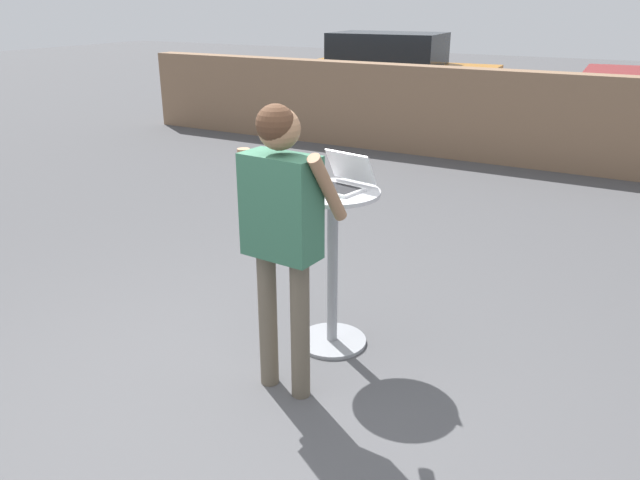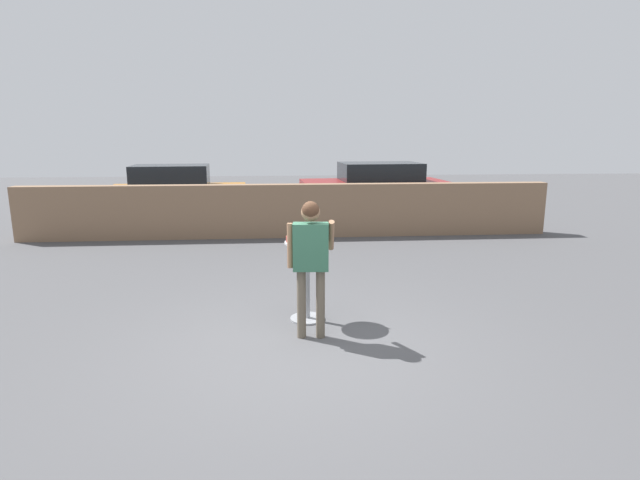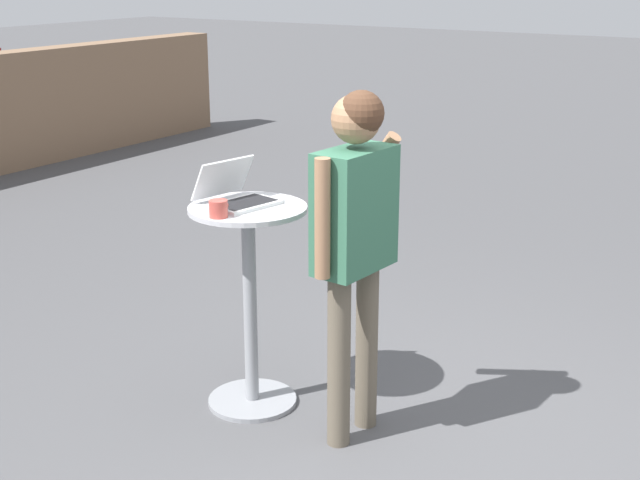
# 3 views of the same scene
# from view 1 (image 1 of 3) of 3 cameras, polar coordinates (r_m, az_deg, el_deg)

# --- Properties ---
(ground_plane) EXTENTS (50.00, 50.00, 0.00)m
(ground_plane) POSITION_cam_1_polar(r_m,az_deg,el_deg) (3.68, -8.26, -15.57)
(ground_plane) COLOR #4C4C4F
(pavement_kerb) EXTENTS (12.76, 0.35, 1.29)m
(pavement_kerb) POSITION_cam_1_polar(r_m,az_deg,el_deg) (9.21, 17.54, 10.56)
(pavement_kerb) COLOR #84664C
(pavement_kerb) RESTS_ON ground_plane
(cafe_table) EXTENTS (0.59, 0.59, 1.08)m
(cafe_table) POSITION_cam_1_polar(r_m,az_deg,el_deg) (4.03, 1.15, -1.57)
(cafe_table) COLOR gray
(cafe_table) RESTS_ON ground_plane
(laptop) EXTENTS (0.39, 0.39, 0.22)m
(laptop) POSITION_cam_1_polar(r_m,az_deg,el_deg) (3.92, 1.88, 5.48)
(laptop) COLOR silver
(laptop) RESTS_ON cafe_table
(coffee_mug) EXTENTS (0.12, 0.09, 0.08)m
(coffee_mug) POSITION_cam_1_polar(r_m,az_deg,el_deg) (3.97, -1.78, 5.57)
(coffee_mug) COLOR #C14C42
(coffee_mug) RESTS_ON cafe_table
(standing_person) EXTENTS (0.58, 0.36, 1.70)m
(standing_person) POSITION_cam_1_polar(r_m,az_deg,el_deg) (3.37, -3.59, 2.06)
(standing_person) COLOR brown
(standing_person) RESTS_ON ground_plane
(parked_car_further_down) EXTENTS (4.19, 2.02, 1.55)m
(parked_car_further_down) POSITION_cam_1_polar(r_m,az_deg,el_deg) (13.59, 6.72, 15.09)
(parked_car_further_down) COLOR #B76B19
(parked_car_further_down) RESTS_ON ground_plane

